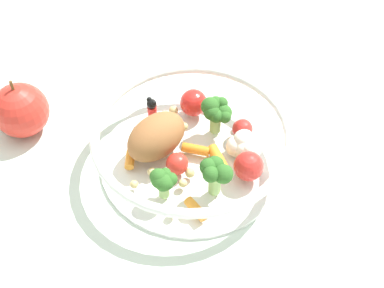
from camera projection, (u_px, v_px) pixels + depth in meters
ground_plane at (190, 153)px, 0.58m from camera, size 2.40×2.40×0.00m
food_container at (193, 143)px, 0.56m from camera, size 0.23×0.23×0.06m
loose_apple at (21, 110)px, 0.59m from camera, size 0.07×0.07×0.08m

